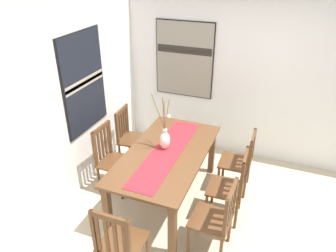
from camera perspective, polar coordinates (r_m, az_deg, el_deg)
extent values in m
cube|color=beige|center=(4.16, 6.10, -17.22)|extent=(6.40, 6.40, 0.03)
cube|color=white|center=(4.13, -18.54, 4.07)|extent=(6.40, 0.12, 2.70)
cube|color=white|center=(5.01, 12.89, 9.10)|extent=(0.12, 6.40, 2.70)
cube|color=brown|center=(4.04, -0.28, -4.88)|extent=(1.80, 0.95, 0.03)
cube|color=brown|center=(3.58, 0.78, -18.02)|extent=(0.08, 0.08, 0.72)
cube|color=brown|center=(4.80, 7.78, -4.52)|extent=(0.08, 0.08, 0.72)
cube|color=brown|center=(3.84, -10.65, -14.60)|extent=(0.08, 0.08, 0.72)
cube|color=brown|center=(5.00, -0.98, -2.76)|extent=(0.08, 0.08, 0.72)
cube|color=#B7232D|center=(4.02, -0.28, -4.63)|extent=(1.66, 0.36, 0.01)
ellipsoid|color=silver|center=(4.04, -0.55, -2.59)|extent=(0.15, 0.13, 0.23)
cylinder|color=silver|center=(3.97, -0.56, -0.92)|extent=(0.06, 0.06, 0.06)
cylinder|color=brown|center=(3.92, -0.63, 1.90)|extent=(0.09, 0.05, 0.34)
cylinder|color=brown|center=(3.90, -0.74, 2.04)|extent=(0.06, 0.06, 0.37)
cylinder|color=brown|center=(3.95, -0.17, 2.13)|extent=(0.18, 0.02, 0.34)
cylinder|color=brown|center=(3.91, -1.72, 2.51)|extent=(0.06, 0.20, 0.43)
cylinder|color=brown|center=(3.80, -0.77, 2.11)|extent=(0.12, 0.03, 0.47)
sphere|color=silver|center=(3.86, 0.14, 1.68)|extent=(0.05, 0.05, 0.05)
cube|color=brown|center=(4.46, -9.21, -6.40)|extent=(0.44, 0.44, 0.03)
cylinder|color=brown|center=(4.63, -5.91, -8.04)|extent=(0.04, 0.04, 0.42)
cylinder|color=brown|center=(4.39, -8.23, -10.55)|extent=(0.04, 0.04, 0.42)
cylinder|color=brown|center=(4.79, -9.69, -6.93)|extent=(0.04, 0.04, 0.42)
cylinder|color=brown|center=(4.56, -12.14, -9.27)|extent=(0.04, 0.04, 0.42)
cube|color=brown|center=(4.54, -10.29, -1.87)|extent=(0.04, 0.04, 0.51)
cube|color=brown|center=(4.29, -12.91, -4.07)|extent=(0.04, 0.04, 0.51)
cube|color=brown|center=(4.30, -11.85, -0.39)|extent=(0.38, 0.05, 0.06)
cube|color=brown|center=(4.53, -10.47, -2.20)|extent=(0.04, 0.02, 0.42)
cube|color=brown|center=(4.47, -11.00, -2.65)|extent=(0.04, 0.02, 0.42)
cube|color=brown|center=(4.42, -11.54, -3.11)|extent=(0.04, 0.02, 0.42)
cube|color=brown|center=(4.37, -12.10, -3.58)|extent=(0.04, 0.02, 0.42)
cube|color=brown|center=(4.32, -12.67, -4.06)|extent=(0.04, 0.02, 0.42)
cube|color=brown|center=(4.94, -5.94, -2.42)|extent=(0.45, 0.45, 0.03)
cylinder|color=brown|center=(5.14, -3.18, -3.87)|extent=(0.04, 0.04, 0.42)
cylinder|color=brown|center=(4.86, -4.67, -6.02)|extent=(0.04, 0.04, 0.42)
cylinder|color=brown|center=(5.26, -6.86, -3.21)|extent=(0.04, 0.04, 0.42)
cylinder|color=brown|center=(4.99, -8.53, -5.27)|extent=(0.04, 0.04, 0.42)
cube|color=brown|center=(5.03, -7.27, 1.41)|extent=(0.04, 0.04, 0.48)
cube|color=brown|center=(4.75, -9.04, -0.48)|extent=(0.04, 0.04, 0.48)
cube|color=brown|center=(4.80, -8.30, 2.73)|extent=(0.38, 0.06, 0.06)
cube|color=brown|center=(5.02, -7.39, 1.12)|extent=(0.04, 0.02, 0.39)
cube|color=brown|center=(4.96, -7.75, 0.74)|extent=(0.04, 0.02, 0.39)
cube|color=brown|center=(4.90, -8.12, 0.34)|extent=(0.04, 0.02, 0.39)
cube|color=brown|center=(4.84, -8.50, -0.06)|extent=(0.04, 0.02, 0.39)
cube|color=brown|center=(4.78, -8.88, -0.48)|extent=(0.04, 0.02, 0.39)
cube|color=brown|center=(4.51, 11.83, -6.26)|extent=(0.43, 0.43, 0.03)
cylinder|color=brown|center=(4.51, 8.88, -9.39)|extent=(0.04, 0.04, 0.42)
cylinder|color=brown|center=(4.80, 9.82, -6.88)|extent=(0.04, 0.04, 0.42)
cylinder|color=brown|center=(4.48, 13.44, -10.23)|extent=(0.04, 0.04, 0.42)
cylinder|color=brown|center=(4.77, 14.08, -7.65)|extent=(0.04, 0.04, 0.42)
cube|color=brown|center=(4.22, 14.27, -5.38)|extent=(0.04, 0.04, 0.45)
cube|color=brown|center=(4.52, 14.88, -2.97)|extent=(0.04, 0.04, 0.45)
cube|color=brown|center=(4.27, 14.90, -1.92)|extent=(0.38, 0.04, 0.06)
cube|color=brown|center=(4.26, 14.32, -5.24)|extent=(0.04, 0.02, 0.36)
cube|color=brown|center=(4.34, 14.48, -4.61)|extent=(0.04, 0.02, 0.36)
cube|color=brown|center=(4.42, 14.64, -3.99)|extent=(0.04, 0.02, 0.36)
cube|color=brown|center=(4.49, 14.79, -3.40)|extent=(0.04, 0.02, 0.36)
cube|color=brown|center=(3.41, -7.98, -19.66)|extent=(0.42, 0.42, 0.03)
cylinder|color=brown|center=(3.74, -8.95, -19.19)|extent=(0.04, 0.04, 0.42)
cylinder|color=brown|center=(3.62, -3.62, -20.90)|extent=(0.04, 0.04, 0.42)
cube|color=brown|center=(3.18, -13.01, -17.67)|extent=(0.04, 0.04, 0.51)
cube|color=brown|center=(3.04, -6.95, -19.75)|extent=(0.04, 0.04, 0.51)
cube|color=brown|center=(2.95, -10.45, -15.73)|extent=(0.03, 0.38, 0.06)
cube|color=brown|center=(3.17, -12.29, -18.11)|extent=(0.02, 0.04, 0.42)
cube|color=brown|center=(3.14, -10.80, -18.63)|extent=(0.02, 0.04, 0.42)
cube|color=brown|center=(3.10, -9.27, -19.16)|extent=(0.02, 0.04, 0.42)
cube|color=brown|center=(3.07, -7.70, -19.69)|extent=(0.02, 0.04, 0.42)
cube|color=brown|center=(4.04, 10.09, -10.75)|extent=(0.44, 0.44, 0.03)
cylinder|color=brown|center=(4.07, 6.79, -14.24)|extent=(0.04, 0.04, 0.42)
cylinder|color=brown|center=(4.33, 7.88, -11.15)|extent=(0.04, 0.04, 0.42)
cylinder|color=brown|center=(4.03, 11.95, -15.17)|extent=(0.04, 0.04, 0.42)
cylinder|color=brown|center=(4.31, 12.67, -11.98)|extent=(0.04, 0.04, 0.42)
cube|color=brown|center=(3.72, 12.86, -9.72)|extent=(0.04, 0.04, 0.51)
cube|color=brown|center=(4.01, 13.54, -6.67)|extent=(0.04, 0.04, 0.51)
cube|color=brown|center=(3.74, 13.59, -5.35)|extent=(0.38, 0.05, 0.06)
cube|color=brown|center=(3.76, 12.92, -9.51)|extent=(0.04, 0.02, 0.42)
cube|color=brown|center=(3.84, 13.10, -8.71)|extent=(0.04, 0.02, 0.42)
cube|color=brown|center=(3.91, 13.28, -7.93)|extent=(0.04, 0.02, 0.42)
cube|color=brown|center=(3.98, 13.44, -7.19)|extent=(0.04, 0.02, 0.42)
cube|color=brown|center=(3.62, 7.58, -16.07)|extent=(0.44, 0.44, 0.03)
cylinder|color=brown|center=(3.69, 3.64, -19.60)|extent=(0.04, 0.04, 0.42)
cylinder|color=brown|center=(3.93, 5.58, -15.98)|extent=(0.04, 0.04, 0.42)
cylinder|color=brown|center=(3.63, 9.34, -21.12)|extent=(0.04, 0.04, 0.42)
cylinder|color=brown|center=(3.87, 10.85, -17.30)|extent=(0.04, 0.04, 0.42)
cube|color=brown|center=(3.29, 10.17, -15.82)|extent=(0.04, 0.04, 0.48)
cube|color=brown|center=(3.55, 11.71, -12.02)|extent=(0.04, 0.04, 0.48)
cube|color=brown|center=(3.29, 11.31, -11.15)|extent=(0.38, 0.05, 0.06)
cube|color=brown|center=(3.33, 10.35, -15.52)|extent=(0.04, 0.02, 0.39)
cube|color=brown|center=(3.40, 10.75, -14.52)|extent=(0.04, 0.02, 0.39)
cube|color=brown|center=(3.46, 11.14, -13.55)|extent=(0.04, 0.02, 0.39)
cube|color=brown|center=(3.53, 11.51, -12.63)|extent=(0.04, 0.02, 0.39)
cube|color=black|center=(4.35, -14.77, 7.44)|extent=(0.87, 0.04, 1.31)
cube|color=black|center=(4.33, -14.53, 7.41)|extent=(0.84, 0.01, 1.28)
cube|color=#B2A893|center=(4.32, -14.51, 7.72)|extent=(0.81, 0.00, 0.08)
cube|color=#B2A893|center=(4.34, -14.46, 7.28)|extent=(0.81, 0.00, 0.08)
cube|color=black|center=(5.11, 2.92, 11.67)|extent=(0.04, 0.93, 1.18)
cube|color=gray|center=(5.09, 2.84, 11.60)|extent=(0.01, 0.90, 1.15)
cube|color=#2D2823|center=(5.05, 2.86, 12.96)|extent=(0.00, 0.87, 0.06)
cube|color=#2D2823|center=(5.04, 2.87, 13.57)|extent=(0.00, 0.87, 0.06)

